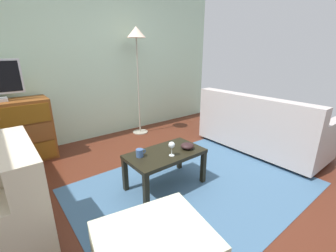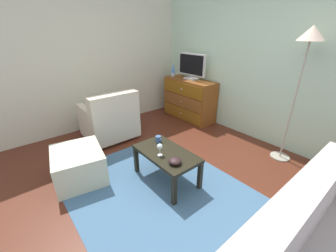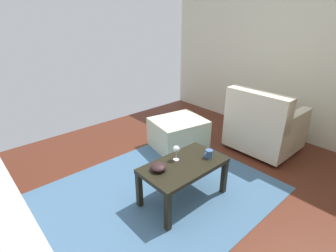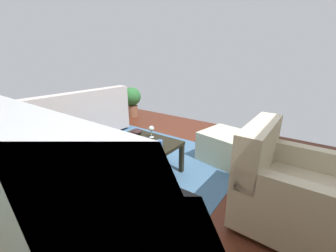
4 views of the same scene
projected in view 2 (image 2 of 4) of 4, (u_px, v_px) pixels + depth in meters
name	position (u px, v px, depth m)	size (l,w,h in m)	color
ground_plane	(167.00, 184.00, 2.75)	(5.24, 4.69, 0.05)	#532416
wall_accent_rear	(266.00, 64.00, 3.41)	(5.24, 0.12, 2.62)	#B6D3B5
wall_plain_left	(85.00, 60.00, 3.86)	(0.12, 4.69, 2.62)	beige
area_rug	(164.00, 197.00, 2.48)	(2.60, 1.90, 0.01)	#3F6283
dresser	(189.00, 99.00, 4.59)	(1.20, 0.49, 0.87)	brown
tv	(192.00, 66.00, 4.30)	(0.71, 0.18, 0.52)	silver
lava_lamp	(173.00, 70.00, 4.67)	(0.09, 0.09, 0.33)	#B7B7BC
coffee_table	(166.00, 156.00, 2.64)	(0.85, 0.48, 0.42)	black
wine_glass	(160.00, 147.00, 2.50)	(0.07, 0.07, 0.16)	silver
mug	(158.00, 139.00, 2.84)	(0.11, 0.08, 0.08)	#3E5E94
bowl_decorative	(175.00, 161.00, 2.38)	(0.15, 0.15, 0.07)	black
armchair	(110.00, 120.00, 3.72)	(0.80, 0.84, 0.88)	#332319
ottoman	(79.00, 165.00, 2.73)	(0.70, 0.60, 0.41)	beige
standing_lamp	(308.00, 48.00, 2.61)	(0.32, 0.32, 1.87)	#A59E8C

